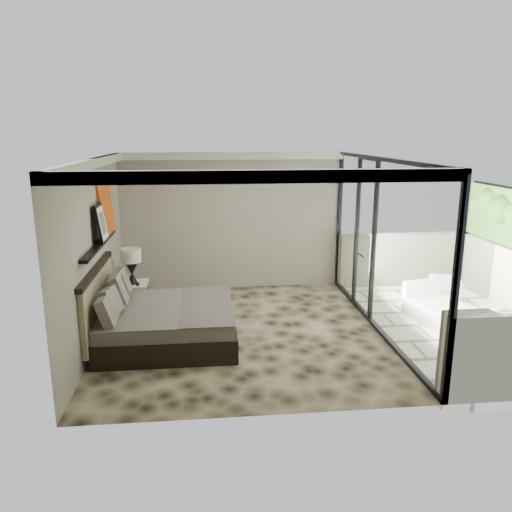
{
  "coord_description": "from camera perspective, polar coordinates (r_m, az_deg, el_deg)",
  "views": [
    {
      "loc": [
        -0.56,
        -7.6,
        3.16
      ],
      "look_at": [
        0.28,
        0.4,
        1.18
      ],
      "focal_mm": 35.0,
      "sensor_mm": 36.0,
      "label": 1
    }
  ],
  "objects": [
    {
      "name": "ottoman",
      "position": [
        10.24,
        20.69,
        -3.63
      ],
      "size": [
        0.61,
        0.61,
        0.5
      ],
      "primitive_type": "cube",
      "rotation": [
        0.0,
        0.0,
        -0.26
      ],
      "color": "silver",
      "rests_on": "terrace_slab"
    },
    {
      "name": "glass_wall",
      "position": [
        8.3,
        13.98,
        1.15
      ],
      "size": [
        0.08,
        5.0,
        2.8
      ],
      "primitive_type": "cube",
      "color": "white",
      "rests_on": "floor"
    },
    {
      "name": "lounger",
      "position": [
        9.06,
        20.91,
        -6.27
      ],
      "size": [
        1.11,
        1.69,
        0.61
      ],
      "rotation": [
        0.0,
        0.0,
        0.23
      ],
      "color": "silver",
      "rests_on": "terrace_slab"
    },
    {
      "name": "table_lamp",
      "position": [
        9.2,
        -14.06,
        -0.61
      ],
      "size": [
        0.36,
        0.36,
        0.65
      ],
      "color": "black",
      "rests_on": "nightstand"
    },
    {
      "name": "floor",
      "position": [
        8.25,
        -1.64,
        -8.71
      ],
      "size": [
        5.0,
        5.0,
        0.0
      ],
      "primitive_type": "plane",
      "color": "black",
      "rests_on": "ground"
    },
    {
      "name": "nightstand",
      "position": [
        9.41,
        -13.98,
        -4.41
      ],
      "size": [
        0.65,
        0.65,
        0.57
      ],
      "primitive_type": "cube",
      "rotation": [
        0.0,
        0.0,
        -0.15
      ],
      "color": "black",
      "rests_on": "floor"
    },
    {
      "name": "abstract_canvas",
      "position": [
        8.74,
        -16.78,
        5.43
      ],
      "size": [
        0.13,
        0.9,
        0.9
      ],
      "primitive_type": "cube",
      "rotation": [
        0.0,
        -0.1,
        0.0
      ],
      "color": "#A6410E",
      "rests_on": "picture_ledge"
    },
    {
      "name": "back_wall",
      "position": [
        10.26,
        -2.76,
        3.92
      ],
      "size": [
        4.5,
        0.02,
        2.8
      ],
      "primitive_type": "cube",
      "color": "gray",
      "rests_on": "floor"
    },
    {
      "name": "terrace_slab",
      "position": [
        9.32,
        22.24,
        -7.49
      ],
      "size": [
        3.0,
        5.0,
        0.12
      ],
      "primitive_type": "cube",
      "color": "beige",
      "rests_on": "ground"
    },
    {
      "name": "bed",
      "position": [
        7.93,
        -10.76,
        -7.24
      ],
      "size": [
        2.11,
        2.04,
        1.16
      ],
      "color": "black",
      "rests_on": "floor"
    },
    {
      "name": "left_wall",
      "position": [
        7.98,
        -17.96,
        0.39
      ],
      "size": [
        0.02,
        5.0,
        2.8
      ],
      "primitive_type": "cube",
      "color": "gray",
      "rests_on": "floor"
    },
    {
      "name": "ceiling",
      "position": [
        7.63,
        -1.79,
        11.03
      ],
      "size": [
        4.5,
        5.0,
        0.02
      ],
      "primitive_type": "cube",
      "color": "silver",
      "rests_on": "back_wall"
    },
    {
      "name": "picture_ledge",
      "position": [
        8.04,
        -17.45,
        1.26
      ],
      "size": [
        0.12,
        2.2,
        0.05
      ],
      "primitive_type": "cube",
      "color": "black",
      "rests_on": "left_wall"
    },
    {
      "name": "framed_print",
      "position": [
        8.03,
        -17.26,
        3.62
      ],
      "size": [
        0.11,
        0.5,
        0.6
      ],
      "primitive_type": "cube",
      "rotation": [
        0.0,
        -0.14,
        0.0
      ],
      "color": "black",
      "rests_on": "picture_ledge"
    }
  ]
}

